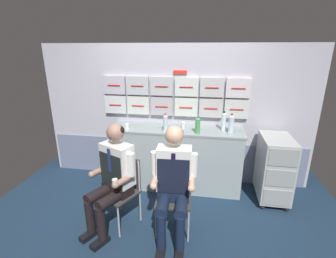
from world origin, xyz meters
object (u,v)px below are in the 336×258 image
object	(u,v)px
crew_member_left	(113,174)
sparkling_bottle_green	(231,124)
folding_chair_left	(124,183)
folding_chair_right	(174,188)
service_trolley	(274,167)
paper_cup_tan	(183,125)
crew_member_right	(173,179)

from	to	relation	value
crew_member_left	sparkling_bottle_green	size ratio (longest dim) A/B	4.63
folding_chair_left	sparkling_bottle_green	distance (m)	1.64
folding_chair_right	folding_chair_left	bearing A→B (deg)	179.92
folding_chair_left	folding_chair_right	world-z (taller)	same
folding_chair_left	sparkling_bottle_green	size ratio (longest dim) A/B	2.99
folding_chair_right	sparkling_bottle_green	world-z (taller)	sparkling_bottle_green
sparkling_bottle_green	folding_chair_right	bearing A→B (deg)	-128.90
folding_chair_left	crew_member_left	distance (m)	0.25
folding_chair_left	folding_chair_right	bearing A→B (deg)	-0.08
service_trolley	paper_cup_tan	bearing A→B (deg)	171.51
folding_chair_right	paper_cup_tan	xyz separation A→B (m)	(-0.00, 0.96, 0.49)
folding_chair_left	service_trolley	bearing A→B (deg)	21.66
folding_chair_right	sparkling_bottle_green	size ratio (longest dim) A/B	2.99
folding_chair_right	paper_cup_tan	world-z (taller)	paper_cup_tan
service_trolley	crew_member_left	world-z (taller)	crew_member_left
folding_chair_right	crew_member_right	bearing A→B (deg)	-86.84
crew_member_left	paper_cup_tan	world-z (taller)	crew_member_left
crew_member_left	crew_member_right	size ratio (longest dim) A/B	0.99
service_trolley	paper_cup_tan	xyz separation A→B (m)	(-1.30, 0.19, 0.50)
crew_member_left	crew_member_right	bearing A→B (deg)	-1.32
crew_member_left	folding_chair_right	bearing A→B (deg)	11.35
service_trolley	paper_cup_tan	distance (m)	1.40
crew_member_right	sparkling_bottle_green	world-z (taller)	crew_member_right
folding_chair_right	crew_member_right	distance (m)	0.26
crew_member_right	service_trolley	bearing A→B (deg)	35.56
sparkling_bottle_green	paper_cup_tan	distance (m)	0.69
folding_chair_right	crew_member_left	bearing A→B (deg)	-168.65
folding_chair_right	sparkling_bottle_green	distance (m)	1.21
folding_chair_left	crew_member_right	xyz separation A→B (m)	(0.63, -0.16, 0.21)
service_trolley	folding_chair_right	world-z (taller)	service_trolley
crew_member_left	folding_chair_right	distance (m)	0.74
folding_chair_left	crew_member_right	size ratio (longest dim) A/B	0.64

